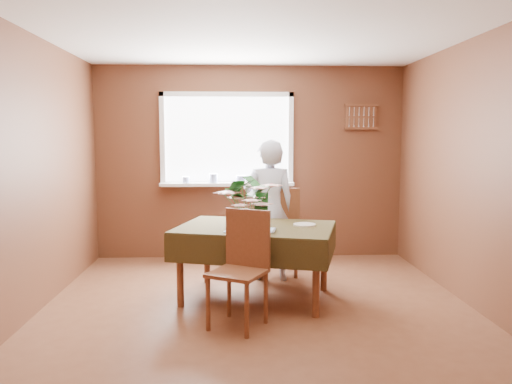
{
  "coord_description": "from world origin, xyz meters",
  "views": [
    {
      "loc": [
        -0.22,
        -4.27,
        1.58
      ],
      "look_at": [
        0.0,
        0.55,
        1.05
      ],
      "focal_mm": 35.0,
      "sensor_mm": 36.0,
      "label": 1
    }
  ],
  "objects_px": {
    "chair_near": "(242,263)",
    "seated_woman": "(269,210)",
    "flower_bouquet": "(248,199)",
    "dining_table": "(256,235)",
    "chair_far": "(278,229)"
  },
  "relations": [
    {
      "from": "chair_near",
      "to": "seated_woman",
      "type": "relative_size",
      "value": 0.62
    },
    {
      "from": "seated_woman",
      "to": "flower_bouquet",
      "type": "relative_size",
      "value": 2.99
    },
    {
      "from": "chair_near",
      "to": "seated_woman",
      "type": "xyz_separation_m",
      "value": [
        0.33,
        1.33,
        0.25
      ]
    },
    {
      "from": "seated_woman",
      "to": "dining_table",
      "type": "bearing_deg",
      "value": 79.53
    },
    {
      "from": "chair_far",
      "to": "seated_woman",
      "type": "relative_size",
      "value": 0.66
    },
    {
      "from": "chair_far",
      "to": "chair_near",
      "type": "xyz_separation_m",
      "value": [
        -0.43,
        -1.43,
        -0.03
      ]
    },
    {
      "from": "chair_far",
      "to": "flower_bouquet",
      "type": "distance_m",
      "value": 1.09
    },
    {
      "from": "dining_table",
      "to": "seated_woman",
      "type": "bearing_deg",
      "value": 90.0
    },
    {
      "from": "chair_far",
      "to": "seated_woman",
      "type": "height_order",
      "value": "seated_woman"
    },
    {
      "from": "chair_near",
      "to": "dining_table",
      "type": "bearing_deg",
      "value": 106.32
    },
    {
      "from": "seated_woman",
      "to": "flower_bouquet",
      "type": "height_order",
      "value": "seated_woman"
    },
    {
      "from": "chair_near",
      "to": "flower_bouquet",
      "type": "distance_m",
      "value": 0.71
    },
    {
      "from": "chair_far",
      "to": "chair_near",
      "type": "relative_size",
      "value": 1.06
    },
    {
      "from": "seated_woman",
      "to": "chair_near",
      "type": "bearing_deg",
      "value": 81.1
    },
    {
      "from": "chair_far",
      "to": "dining_table",
      "type": "bearing_deg",
      "value": 62.92
    }
  ]
}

